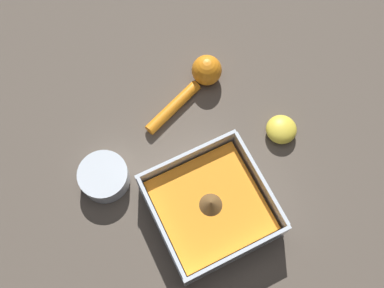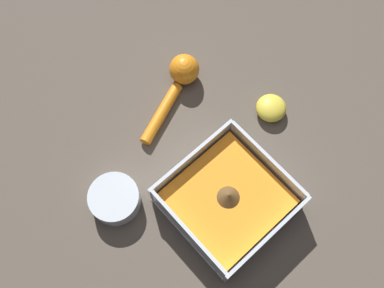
{
  "view_description": "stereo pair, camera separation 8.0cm",
  "coord_description": "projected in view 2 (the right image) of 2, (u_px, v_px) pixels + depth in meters",
  "views": [
    {
      "loc": [
        0.11,
        0.19,
        0.78
      ],
      "look_at": [
        -0.02,
        -0.07,
        0.03
      ],
      "focal_mm": 42.0,
      "sensor_mm": 36.0,
      "label": 1
    },
    {
      "loc": [
        0.17,
        0.14,
        0.78
      ],
      "look_at": [
        -0.02,
        -0.07,
        0.03
      ],
      "focal_mm": 42.0,
      "sensor_mm": 36.0,
      "label": 2
    }
  ],
  "objects": [
    {
      "name": "ground_plane",
      "position": [
        210.0,
        187.0,
        0.81
      ],
      "size": [
        4.0,
        4.0,
        0.0
      ],
      "primitive_type": "plane",
      "color": "brown"
    },
    {
      "name": "lemon_half",
      "position": [
        271.0,
        108.0,
        0.84
      ],
      "size": [
        0.06,
        0.06,
        0.03
      ],
      "color": "yellow",
      "rests_on": "ground_plane"
    },
    {
      "name": "square_dish",
      "position": [
        228.0,
        200.0,
        0.77
      ],
      "size": [
        0.19,
        0.19,
        0.07
      ],
      "color": "silver",
      "rests_on": "ground_plane"
    },
    {
      "name": "lemon_squeezer",
      "position": [
        179.0,
        79.0,
        0.86
      ],
      "size": [
        0.18,
        0.1,
        0.06
      ],
      "rotation": [
        0.0,
        0.0,
        3.51
      ],
      "color": "orange",
      "rests_on": "ground_plane"
    },
    {
      "name": "spice_bowl",
      "position": [
        115.0,
        199.0,
        0.78
      ],
      "size": [
        0.09,
        0.09,
        0.04
      ],
      "color": "silver",
      "rests_on": "ground_plane"
    }
  ]
}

